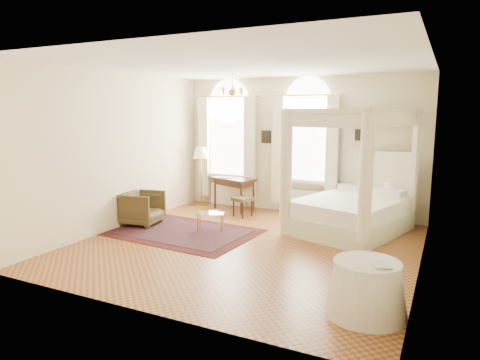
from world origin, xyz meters
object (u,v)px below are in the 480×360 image
at_px(stool, 243,200).
at_px(floor_lamp, 201,156).
at_px(writing_desk, 234,183).
at_px(coffee_table, 210,214).
at_px(canopy_bed, 350,205).
at_px(nightstand, 389,212).
at_px(armchair, 142,208).
at_px(side_table, 366,288).

xyz_separation_m(stool, floor_lamp, (-1.52, 0.62, 0.94)).
height_order(writing_desk, stool, writing_desk).
height_order(coffee_table, floor_lamp, floor_lamp).
xyz_separation_m(canopy_bed, nightstand, (0.67, 0.95, -0.29)).
relative_size(armchair, side_table, 0.82).
height_order(writing_desk, armchair, writing_desk).
distance_m(nightstand, armchair, 5.45).
bearing_deg(floor_lamp, writing_desk, -4.58).
xyz_separation_m(stool, coffee_table, (-0.07, -1.40, -0.04)).
distance_m(canopy_bed, nightstand, 1.20).
relative_size(floor_lamp, side_table, 1.56).
distance_m(armchair, coffee_table, 1.62).
relative_size(armchair, floor_lamp, 0.53).
bearing_deg(side_table, floor_lamp, 138.77).
distance_m(nightstand, floor_lamp, 4.87).
bearing_deg(nightstand, stool, -167.38).
distance_m(armchair, side_table, 5.63).
bearing_deg(nightstand, side_table, -86.22).
bearing_deg(floor_lamp, nightstand, 1.21).
bearing_deg(writing_desk, floor_lamp, 175.42).
bearing_deg(stool, armchair, -135.21).
xyz_separation_m(writing_desk, side_table, (4.04, -4.35, -0.36)).
distance_m(floor_lamp, side_table, 6.80).
xyz_separation_m(armchair, floor_lamp, (0.14, 2.28, 0.96)).
relative_size(stool, side_table, 0.51).
bearing_deg(coffee_table, armchair, -170.84).
height_order(canopy_bed, nightstand, canopy_bed).
bearing_deg(writing_desk, coffee_table, -77.28).
relative_size(nightstand, side_table, 0.58).
xyz_separation_m(coffee_table, side_table, (3.60, -2.41, -0.01)).
bearing_deg(armchair, floor_lamp, -12.74).
bearing_deg(stool, nightstand, 12.62).
bearing_deg(floor_lamp, side_table, -41.23).
distance_m(writing_desk, stool, 0.81).
bearing_deg(writing_desk, stool, -46.87).
bearing_deg(coffee_table, canopy_bed, 24.00).
xyz_separation_m(canopy_bed, writing_desk, (-3.07, 0.77, 0.12)).
xyz_separation_m(canopy_bed, stool, (-2.56, 0.23, -0.19)).
bearing_deg(armchair, canopy_bed, -80.45).
bearing_deg(writing_desk, side_table, -47.11).
distance_m(nightstand, side_table, 4.54).
relative_size(writing_desk, coffee_table, 1.79).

